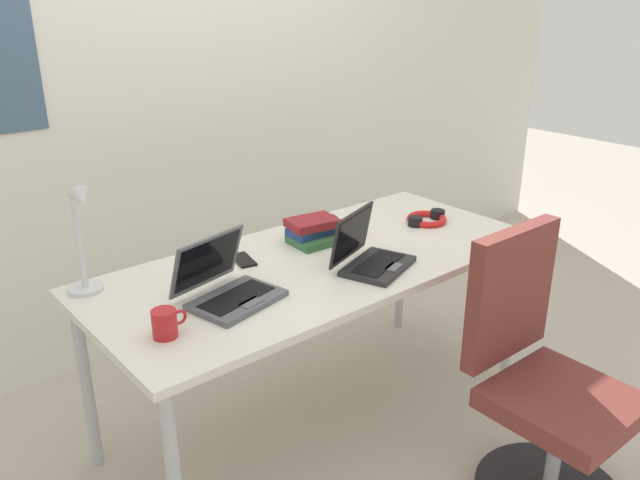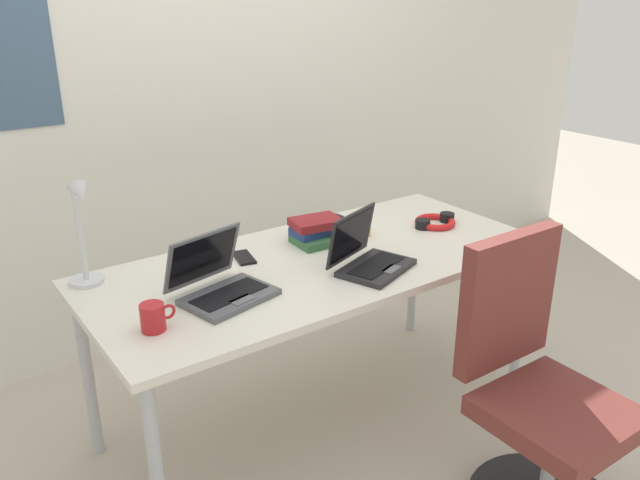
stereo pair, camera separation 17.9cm
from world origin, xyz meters
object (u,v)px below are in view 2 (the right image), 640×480
Objects in this scene: laptop_back_right at (221,284)px; pill_bottle at (367,226)px; coffee_mug at (153,317)px; desk_lamp at (82,234)px; laptop_far_corner at (369,258)px; headphones at (435,222)px; office_chair at (537,406)px; cell_phone at (244,258)px; book_stack at (317,231)px; computer_mouse at (335,218)px.

laptop_back_right reaches higher than pill_bottle.
coffee_mug is at bearing -166.65° from pill_bottle.
desk_lamp is 1.17× the size of laptop_far_corner.
office_chair is at bearing -110.52° from headphones.
pill_bottle is 0.08× the size of office_chair.
cell_phone is at bearing 47.53° from laptop_back_right.
coffee_mug reaches higher than cell_phone.
coffee_mug reaches higher than pill_bottle.
cell_phone is (-0.34, 0.35, -0.04)m from laptop_far_corner.
office_chair is (0.79, -0.74, -0.39)m from laptop_back_right.
pill_bottle is at bearing 166.91° from headphones.
office_chair reaches higher than coffee_mug.
cell_phone is at bearing 169.76° from headphones.
office_chair reaches higher than laptop_far_corner.
laptop_far_corner is 0.34m from pill_bottle.
laptop_back_right is at bearing -168.35° from pill_bottle.
office_chair is (0.23, -0.96, -0.39)m from book_stack.
pill_bottle is at bearing 51.88° from laptop_far_corner.
headphones is at bearing -69.34° from computer_mouse.
coffee_mug is at bearing -162.07° from laptop_back_right.
laptop_far_corner is 2.52× the size of cell_phone.
coffee_mug is at bearing -134.00° from cell_phone.
desk_lamp is at bearing -177.72° from cell_phone.
headphones reaches higher than cell_phone.
computer_mouse is (1.11, 0.04, -0.18)m from desk_lamp.
pill_bottle is at bearing 11.65° from laptop_back_right.
laptop_back_right is 3.09× the size of coffee_mug.
computer_mouse is at bearing 1.95° from desk_lamp.
office_chair is (0.02, -0.90, -0.38)m from pill_bottle.
desk_lamp is at bearing 98.77° from coffee_mug.
laptop_back_right is at bearing 17.93° from coffee_mug.
laptop_far_corner is at bearing -26.66° from desk_lamp.
book_stack is at bearing 9.05° from cell_phone.
headphones is 0.56m from book_stack.
book_stack reaches higher than coffee_mug.
laptop_far_corner is 0.53m from computer_mouse.
desk_lamp is at bearing 170.67° from pill_bottle.
pill_bottle is at bearing 3.89° from cell_phone.
computer_mouse is 0.71× the size of cell_phone.
laptop_far_corner is (0.90, -0.45, -0.15)m from desk_lamp.
desk_lamp is 1.02m from laptop_far_corner.
laptop_back_right is 0.60m from book_stack.
pill_bottle is 0.36× the size of book_stack.
desk_lamp is 5.07× the size of pill_bottle.
desk_lamp is 0.51m from laptop_back_right.
laptop_far_corner is at bearing -33.80° from cell_phone.
book_stack is at bearing 163.65° from pill_bottle.
computer_mouse is at bearing 26.58° from cell_phone.
pill_bottle reaches higher than headphones.
desk_lamp is 1.87× the size of headphones.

